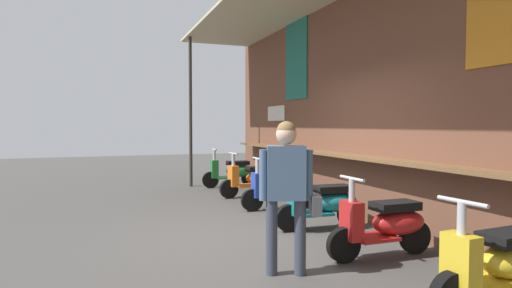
{
  "coord_description": "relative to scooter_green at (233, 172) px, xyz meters",
  "views": [
    {
      "loc": [
        5.53,
        -2.08,
        1.56
      ],
      "look_at": [
        -2.35,
        0.88,
        1.17
      ],
      "focal_mm": 29.61,
      "sensor_mm": 36.0,
      "label": 1
    }
  ],
  "objects": [
    {
      "name": "scooter_blue",
      "position": [
        2.99,
        0.0,
        0.0
      ],
      "size": [
        0.47,
        1.4,
        0.97
      ],
      "rotation": [
        0.0,
        0.0,
        -1.62
      ],
      "color": "#233D9E",
      "rests_on": "ground_plane"
    },
    {
      "name": "ground_plane",
      "position": [
        4.51,
        -1.08,
        -0.39
      ],
      "size": [
        33.21,
        33.21,
        0.0
      ],
      "primitive_type": "plane",
      "color": "#474442"
    },
    {
      "name": "scooter_orange",
      "position": [
        1.49,
        -0.0,
        0.0
      ],
      "size": [
        0.5,
        1.4,
        0.97
      ],
      "rotation": [
        0.0,
        0.0,
        -1.49
      ],
      "color": "orange",
      "rests_on": "ground_plane"
    },
    {
      "name": "scooter_yellow",
      "position": [
        7.49,
        -0.0,
        0.0
      ],
      "size": [
        0.48,
        1.4,
        0.97
      ],
      "rotation": [
        0.0,
        0.0,
        -1.51
      ],
      "color": "gold",
      "rests_on": "ground_plane"
    },
    {
      "name": "shopper_with_handbag",
      "position": [
        6.11,
        -1.34,
        0.57
      ],
      "size": [
        0.38,
        0.65,
        1.59
      ],
      "rotation": [
        0.0,
        0.0,
        2.8
      ],
      "color": "#383D4C",
      "rests_on": "ground_plane"
    },
    {
      "name": "scooter_teal",
      "position": [
        4.56,
        -0.0,
        0.0
      ],
      "size": [
        0.48,
        1.4,
        0.97
      ],
      "rotation": [
        0.0,
        0.0,
        -1.63
      ],
      "color": "#197075",
      "rests_on": "ground_plane"
    },
    {
      "name": "scooter_green",
      "position": [
        0.0,
        0.0,
        0.0
      ],
      "size": [
        0.47,
        1.4,
        0.97
      ],
      "rotation": [
        0.0,
        0.0,
        -1.62
      ],
      "color": "#237533",
      "rests_on": "ground_plane"
    },
    {
      "name": "scooter_red",
      "position": [
        5.99,
        0.0,
        0.0
      ],
      "size": [
        0.46,
        1.4,
        0.97
      ],
      "rotation": [
        0.0,
        0.0,
        -1.57
      ],
      "color": "red",
      "rests_on": "ground_plane"
    },
    {
      "name": "market_stall_facade",
      "position": [
        4.51,
        0.83,
        1.77
      ],
      "size": [
        11.86,
        2.14,
        3.98
      ],
      "color": "brown",
      "rests_on": "ground_plane"
    }
  ]
}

